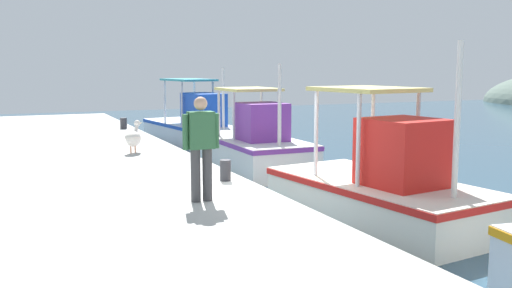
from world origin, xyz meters
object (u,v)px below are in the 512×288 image
Objects in this scene: fishing_boat_nearest at (196,127)px; mooring_bollard_nearest at (124,123)px; pelican at (133,137)px; mooring_bollard_second at (225,170)px; fishing_boat_third at (383,188)px; fisherman_standing at (201,144)px; fishing_boat_second at (255,147)px.

mooring_bollard_nearest is (0.61, -2.92, 0.33)m from fishing_boat_nearest.
mooring_bollard_second is (4.36, 0.88, -0.20)m from pelican.
mooring_bollard_second is (-1.35, -2.73, 0.32)m from fishing_boat_third.
fisherman_standing is at bearing -0.76° from pelican.
fishing_boat_third is at bearing 0.20° from fishing_boat_second.
fishing_boat_second is at bearing 149.44° from fisherman_standing.
fishing_boat_second reaches higher than pelican.
fishing_boat_third is 6.77m from pelican.
fishing_boat_third is at bearing 63.69° from mooring_bollard_second.
fishing_boat_nearest reaches higher than mooring_bollard_nearest.
fishing_boat_nearest is 3.88× the size of fisherman_standing.
pelican is 4.45m from mooring_bollard_second.
mooring_bollard_nearest is (-11.78, 0.95, -0.76)m from fisherman_standing.
pelican is (-5.71, -3.61, 0.52)m from fishing_boat_third.
fishing_boat_second is at bearing 96.57° from pelican.
mooring_bollard_nearest is (-6.00, 0.88, -0.21)m from pelican.
fisherman_standing is at bearing -17.36° from fishing_boat_nearest.
mooring_bollard_second is at bearing 11.38° from pelican.
pelican is at bearing -83.43° from fishing_boat_second.
pelican is 5.81m from fisherman_standing.
pelican is 0.53× the size of fisherman_standing.
pelican is at bearing -168.62° from mooring_bollard_second.
fisherman_standing is at bearing -88.75° from fishing_boat_third.
fishing_boat_third is 3.06m from mooring_bollard_second.
fishing_boat_nearest is 13.03m from fisherman_standing.
mooring_bollard_nearest is (-11.70, -2.73, 0.31)m from fishing_boat_third.
fishing_boat_nearest is 17.39× the size of mooring_bollard_nearest.
mooring_bollard_nearest is 10.35m from mooring_bollard_second.
fishing_boat_nearest is 7.64m from pelican.
mooring_bollard_nearest is at bearing 180.00° from mooring_bollard_second.
pelican is at bearing -29.90° from fishing_boat_nearest.
fishing_boat_second is 6.12m from fishing_boat_third.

